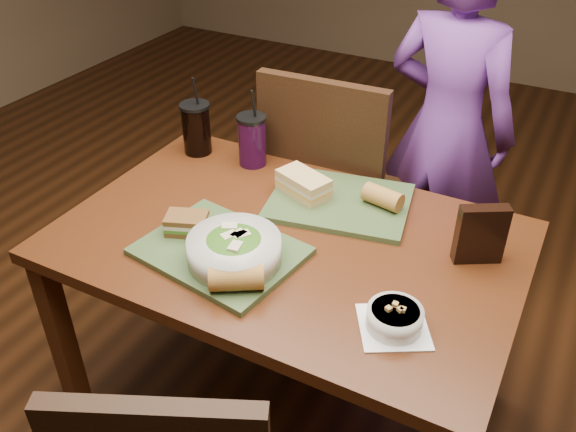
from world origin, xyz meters
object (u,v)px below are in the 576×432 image
object	(u,v)px
dining_table	(288,261)
sandwich_far	(303,184)
chair_far	(331,190)
salad_bowl	(234,248)
sandwich_near	(187,223)
chip_bag	(481,234)
tray_near	(220,251)
soup_bowl	(395,318)
tray_far	(339,202)
cup_cola	(196,128)
cup_berry	(252,140)
diner	(447,129)
baguette_near	(236,277)
baguette_far	(383,197)

from	to	relation	value
dining_table	sandwich_far	distance (m)	0.25
chair_far	salad_bowl	xyz separation A→B (m)	(0.04, -0.73, 0.23)
sandwich_near	chip_bag	world-z (taller)	chip_bag
tray_near	soup_bowl	distance (m)	0.52
tray_far	salad_bowl	distance (m)	0.43
tray_near	cup_cola	distance (m)	0.61
salad_bowl	cup_cola	world-z (taller)	cup_cola
sandwich_far	cup_berry	size ratio (longest dim) A/B	0.69
sandwich_far	diner	bearing A→B (deg)	70.95
salad_bowl	cup_cola	distance (m)	0.67
sandwich_near	chip_bag	xyz separation A→B (m)	(0.75, 0.28, 0.04)
chair_far	salad_bowl	distance (m)	0.76
chair_far	soup_bowl	bearing A→B (deg)	-56.50
chair_far	salad_bowl	world-z (taller)	chair_far
diner	cup_cola	world-z (taller)	diner
baguette_near	chip_bag	xyz separation A→B (m)	(0.50, 0.42, 0.03)
dining_table	cup_cola	world-z (taller)	cup_cola
soup_bowl	sandwich_far	world-z (taller)	sandwich_far
tray_far	baguette_near	size ratio (longest dim) A/B	3.09
tray_near	sandwich_near	xyz separation A→B (m)	(-0.13, 0.03, 0.04)
sandwich_near	baguette_near	bearing A→B (deg)	-29.31
tray_near	tray_far	bearing A→B (deg)	63.77
sandwich_near	cup_berry	xyz separation A→B (m)	(-0.05, 0.45, 0.04)
soup_bowl	cup_berry	distance (m)	0.88
salad_bowl	soup_bowl	xyz separation A→B (m)	(0.45, -0.02, -0.03)
soup_bowl	baguette_far	bearing A→B (deg)	113.82
sandwich_near	cup_cola	distance (m)	0.52
cup_cola	soup_bowl	bearing A→B (deg)	-29.27
baguette_near	tray_near	bearing A→B (deg)	137.55
tray_near	salad_bowl	world-z (taller)	salad_bowl
chair_far	tray_near	bearing A→B (deg)	-91.87
sandwich_far	salad_bowl	bearing A→B (deg)	-91.21
sandwich_far	chip_bag	distance (m)	0.56
chair_far	baguette_near	xyz separation A→B (m)	(0.10, -0.82, 0.22)
diner	salad_bowl	xyz separation A→B (m)	(-0.26, -1.13, 0.08)
baguette_far	chip_bag	distance (m)	0.33
dining_table	baguette_far	size ratio (longest dim) A/B	10.91
sandwich_near	cup_cola	size ratio (longest dim) A/B	0.48
diner	tray_near	world-z (taller)	diner
cup_cola	salad_bowl	bearing A→B (deg)	-46.82
soup_bowl	diner	bearing A→B (deg)	99.36
chair_far	sandwich_far	size ratio (longest dim) A/B	5.59
chair_far	tray_far	xyz separation A→B (m)	(0.17, -0.32, 0.18)
tray_near	sandwich_near	distance (m)	0.13
sandwich_far	baguette_near	bearing A→B (deg)	-83.60
tray_far	salad_bowl	xyz separation A→B (m)	(-0.12, -0.41, 0.05)
baguette_far	tray_near	bearing A→B (deg)	-127.52
tray_far	chair_far	bearing A→B (deg)	117.44
tray_near	tray_far	size ratio (longest dim) A/B	1.00
tray_far	sandwich_near	world-z (taller)	sandwich_near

